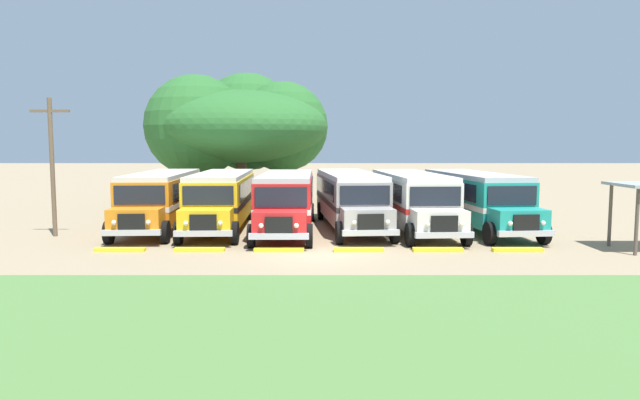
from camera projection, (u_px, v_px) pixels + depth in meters
name	position (u px, v px, depth m)	size (l,w,h in m)	color
ground_plane	(320.00, 254.00, 22.07)	(220.00, 220.00, 0.00)	#937F60
foreground_grass_strip	(319.00, 322.00, 13.58)	(80.00, 9.89, 0.01)	#4C7538
parked_bus_slot_0	(163.00, 197.00, 29.11)	(3.20, 10.91, 2.82)	orange
parked_bus_slot_1	(223.00, 197.00, 28.90)	(3.03, 10.88, 2.82)	yellow
parked_bus_slot_2	(288.00, 199.00, 28.16)	(2.72, 10.85, 2.82)	red
parked_bus_slot_3	(351.00, 197.00, 29.04)	(3.60, 10.98, 2.82)	#9E9993
parked_bus_slot_4	(413.00, 198.00, 28.47)	(3.31, 10.93, 2.82)	silver
parked_bus_slot_5	(476.00, 197.00, 28.82)	(3.62, 10.98, 2.82)	teal
curb_wheelstop_0	(121.00, 250.00, 22.62)	(2.00, 0.36, 0.15)	yellow
curb_wheelstop_1	(201.00, 250.00, 22.61)	(2.00, 0.36, 0.15)	yellow
curb_wheelstop_2	(280.00, 250.00, 22.61)	(2.00, 0.36, 0.15)	yellow
curb_wheelstop_3	(360.00, 250.00, 22.60)	(2.00, 0.36, 0.15)	yellow
curb_wheelstop_4	(439.00, 250.00, 22.59)	(2.00, 0.36, 0.15)	yellow
curb_wheelstop_5	(519.00, 250.00, 22.59)	(2.00, 0.36, 0.15)	yellow
broad_shade_tree	(242.00, 125.00, 39.83)	(12.32, 12.95, 9.60)	brown
utility_pole	(53.00, 163.00, 26.11)	(1.80, 0.20, 6.38)	brown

